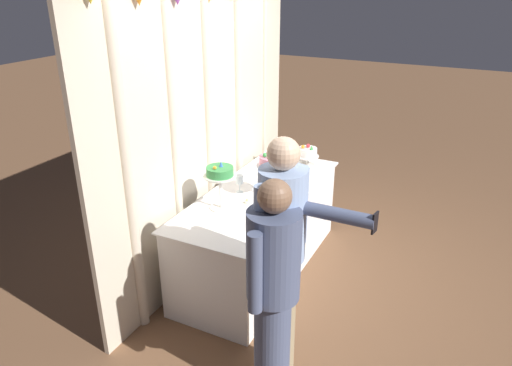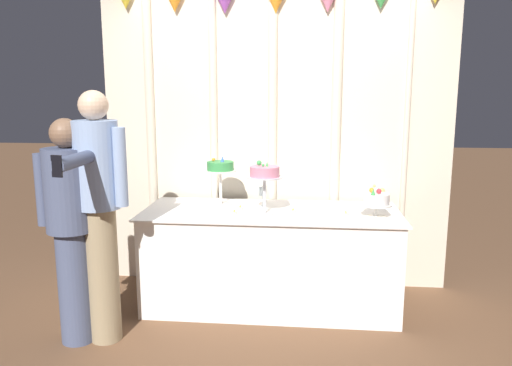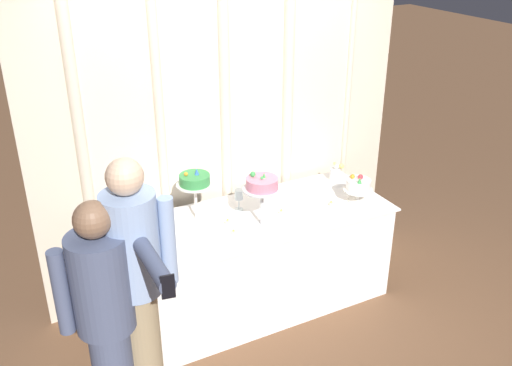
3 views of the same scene
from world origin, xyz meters
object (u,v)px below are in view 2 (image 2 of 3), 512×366
(cake_display_center, at_px, (265,175))
(wine_glass, at_px, (263,192))
(tealight_near_right, at_px, (293,211))
(guest_man_pink_jacket, at_px, (70,222))
(tealight_near_left, at_px, (240,208))
(guest_man_dark_suit, at_px, (99,205))
(flower_vase, at_px, (377,198))
(cake_table, at_px, (271,258))
(tealight_far_right, at_px, (346,214))
(cake_display_rightmost, at_px, (376,201))
(cake_display_leftmost, at_px, (220,170))
(tealight_far_left, at_px, (234,213))

(cake_display_center, bearing_deg, wine_glass, 97.33)
(tealight_near_right, relative_size, guest_man_pink_jacket, 0.03)
(tealight_near_left, bearing_deg, guest_man_pink_jacket, -145.36)
(guest_man_dark_suit, bearing_deg, flower_vase, 25.24)
(cake_table, bearing_deg, tealight_far_right, -10.85)
(cake_display_center, distance_m, flower_vase, 1.00)
(cake_display_rightmost, distance_m, tealight_near_right, 0.64)
(cake_display_leftmost, bearing_deg, tealight_near_right, -17.29)
(wine_glass, height_order, tealight_far_left, wine_glass)
(cake_table, distance_m, tealight_far_right, 0.72)
(tealight_far_right, bearing_deg, flower_vase, 51.50)
(wine_glass, relative_size, guest_man_dark_suit, 0.09)
(cake_table, distance_m, tealight_near_left, 0.47)
(cake_display_center, bearing_deg, guest_man_pink_jacket, -154.90)
(wine_glass, bearing_deg, guest_man_dark_suit, -140.71)
(cake_display_leftmost, relative_size, guest_man_dark_suit, 0.24)
(wine_glass, bearing_deg, tealight_near_right, -37.94)
(tealight_near_left, relative_size, guest_man_pink_jacket, 0.03)
(cake_display_leftmost, height_order, tealight_far_left, cake_display_leftmost)
(tealight_near_right, bearing_deg, guest_man_pink_jacket, -155.01)
(flower_vase, relative_size, tealight_far_left, 4.40)
(tealight_near_left, bearing_deg, wine_glass, 43.32)
(cake_display_rightmost, distance_m, tealight_near_left, 1.06)
(wine_glass, height_order, flower_vase, flower_vase)
(cake_table, relative_size, tealight_near_right, 41.01)
(flower_vase, distance_m, tealight_near_right, 0.74)
(tealight_far_left, bearing_deg, wine_glass, 58.21)
(tealight_far_right, bearing_deg, cake_display_center, -177.37)
(tealight_near_left, bearing_deg, guest_man_dark_suit, -141.54)
(cake_table, xyz_separation_m, flower_vase, (0.86, 0.24, 0.46))
(cake_display_center, relative_size, tealight_far_left, 9.91)
(tealight_far_left, height_order, guest_man_pink_jacket, guest_man_pink_jacket)
(cake_table, xyz_separation_m, tealight_far_right, (0.58, -0.11, 0.41))
(tealight_far_right, bearing_deg, tealight_near_left, 172.38)
(wine_glass, xyz_separation_m, tealight_far_left, (-0.19, -0.31, -0.11))
(cake_display_center, relative_size, tealight_near_left, 8.56)
(wine_glass, bearing_deg, tealight_far_right, -22.18)
(tealight_far_right, height_order, guest_man_dark_suit, guest_man_dark_suit)
(tealight_near_left, distance_m, guest_man_pink_jacket, 1.28)
(cake_display_center, bearing_deg, cake_display_leftmost, 143.57)
(tealight_far_right, height_order, guest_man_pink_jacket, guest_man_pink_jacket)
(cake_display_rightmost, height_order, tealight_near_right, cake_display_rightmost)
(guest_man_dark_suit, height_order, guest_man_pink_jacket, guest_man_dark_suit)
(guest_man_dark_suit, bearing_deg, tealight_near_left, 38.46)
(cake_display_leftmost, relative_size, cake_display_center, 0.99)
(cake_display_rightmost, bearing_deg, tealight_near_right, 170.42)
(tealight_far_left, distance_m, tealight_near_left, 0.16)
(cake_display_center, distance_m, tealight_near_right, 0.38)
(tealight_near_left, relative_size, tealight_far_right, 1.09)
(cake_table, xyz_separation_m, tealight_near_left, (-0.24, -0.00, 0.41))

